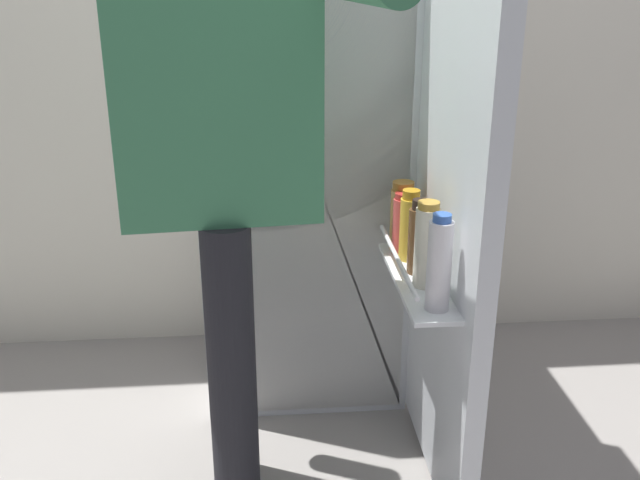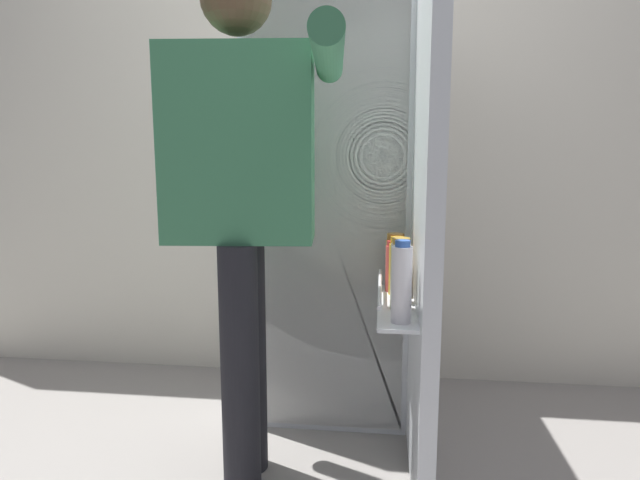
% 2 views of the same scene
% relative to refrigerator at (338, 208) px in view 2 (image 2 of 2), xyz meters
% --- Properties ---
extents(ground_plane, '(5.32, 5.32, 0.00)m').
position_rel_refrigerator_xyz_m(ground_plane, '(-0.03, -0.48, -0.87)').
color(ground_plane, gray).
extents(kitchen_wall, '(4.40, 0.10, 2.47)m').
position_rel_refrigerator_xyz_m(kitchen_wall, '(-0.03, 0.39, 0.36)').
color(kitchen_wall, silver).
rests_on(kitchen_wall, ground_plane).
extents(refrigerator, '(0.69, 1.20, 1.74)m').
position_rel_refrigerator_xyz_m(refrigerator, '(0.00, 0.00, 0.00)').
color(refrigerator, silver).
rests_on(refrigerator, ground_plane).
extents(person, '(0.59, 0.74, 1.65)m').
position_rel_refrigerator_xyz_m(person, '(-0.24, -0.59, 0.12)').
color(person, black).
rests_on(person, ground_plane).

